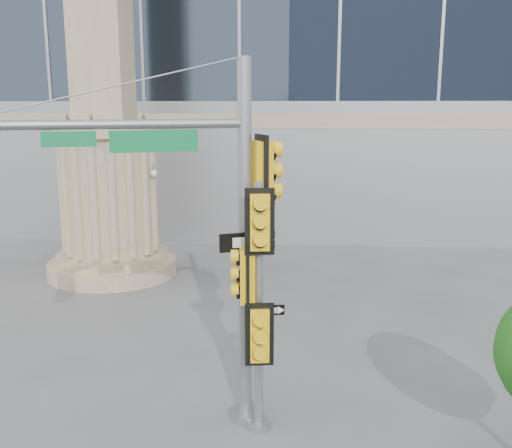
{
  "coord_description": "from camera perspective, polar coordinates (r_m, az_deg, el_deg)",
  "views": [
    {
      "loc": [
        0.46,
        -9.88,
        5.75
      ],
      "look_at": [
        -0.43,
        2.0,
        3.31
      ],
      "focal_mm": 40.0,
      "sensor_mm": 36.0,
      "label": 1
    }
  ],
  "objects": [
    {
      "name": "ground",
      "position": [
        11.44,
        1.49,
        -18.6
      ],
      "size": [
        120.0,
        120.0,
        0.0
      ],
      "primitive_type": "plane",
      "color": "#545456",
      "rests_on": "ground"
    },
    {
      "name": "monument",
      "position": [
        19.95,
        -14.86,
        10.54
      ],
      "size": [
        4.4,
        4.4,
        16.6
      ],
      "color": "gray",
      "rests_on": "ground"
    },
    {
      "name": "secondary_signal_pole",
      "position": [
        9.86,
        0.03,
        -6.71
      ],
      "size": [
        0.81,
        0.59,
        4.52
      ],
      "rotation": [
        0.0,
        0.0,
        0.14
      ],
      "color": "slate",
      "rests_on": "ground"
    },
    {
      "name": "main_signal_pole",
      "position": [
        9.68,
        -7.88,
        1.54
      ],
      "size": [
        4.84,
        2.31,
        6.58
      ],
      "rotation": [
        0.0,
        0.0,
        0.38
      ],
      "color": "slate",
      "rests_on": "ground"
    }
  ]
}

